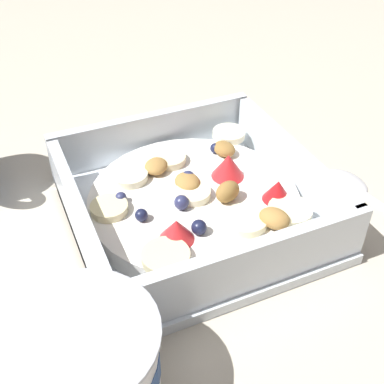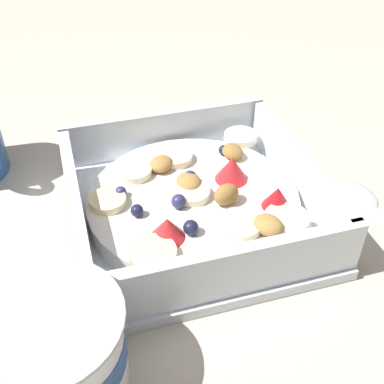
{
  "view_description": "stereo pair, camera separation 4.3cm",
  "coord_description": "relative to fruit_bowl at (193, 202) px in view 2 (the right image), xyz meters",
  "views": [
    {
      "loc": [
        0.13,
        0.3,
        0.3
      ],
      "look_at": [
        -0.01,
        -0.0,
        0.03
      ],
      "focal_mm": 46.3,
      "sensor_mm": 36.0,
      "label": 1
    },
    {
      "loc": [
        0.09,
        0.32,
        0.3
      ],
      "look_at": [
        -0.01,
        -0.0,
        0.03
      ],
      "focal_mm": 46.3,
      "sensor_mm": 36.0,
      "label": 2
    }
  ],
  "objects": [
    {
      "name": "ground_plane",
      "position": [
        0.01,
        0.0,
        -0.02
      ],
      "size": [
        2.4,
        2.4,
        0.0
      ],
      "primitive_type": "plane",
      "color": "beige"
    },
    {
      "name": "fruit_bowl",
      "position": [
        0.0,
        0.0,
        0.0
      ],
      "size": [
        0.21,
        0.21,
        0.06
      ],
      "color": "white",
      "rests_on": "ground"
    },
    {
      "name": "spoon",
      "position": [
        -0.17,
        0.04,
        -0.02
      ],
      "size": [
        0.05,
        0.17,
        0.01
      ],
      "color": "silver",
      "rests_on": "ground"
    },
    {
      "name": "yogurt_cup",
      "position": [
        0.13,
        0.13,
        0.02
      ],
      "size": [
        0.1,
        0.1,
        0.07
      ],
      "color": "white",
      "rests_on": "ground"
    }
  ]
}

